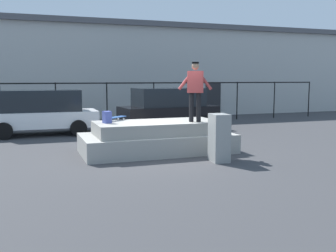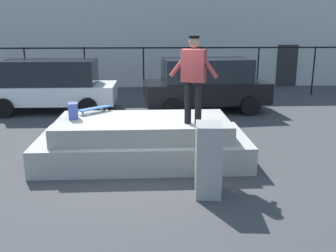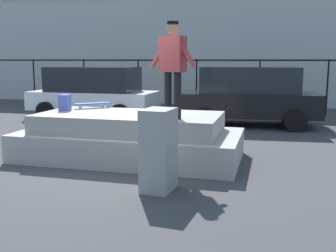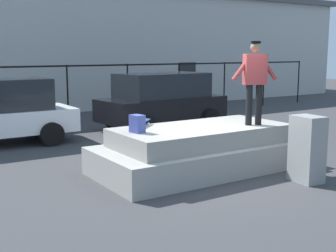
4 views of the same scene
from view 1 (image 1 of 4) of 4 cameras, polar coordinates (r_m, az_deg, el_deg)
ground_plane at (r=11.66m, az=-1.30°, el=-4.16°), size 60.00×60.00×0.00m
concrete_ledge at (r=11.94m, az=-1.59°, el=-1.80°), size 4.56×2.18×0.95m
skateboarder at (r=11.74m, az=3.98°, el=5.70°), size 0.98×0.46×1.79m
skateboard at (r=12.20m, az=-7.59°, el=1.25°), size 0.74×0.70×0.12m
backpack at (r=11.56m, az=-8.88°, el=1.29°), size 0.25×0.31×0.35m
car_white_hatchback_near at (r=16.37m, az=-18.01°, el=2.04°), size 4.37×2.04×1.79m
car_black_hatchback_mid at (r=17.18m, az=0.07°, el=2.66°), size 4.36×2.38×1.82m
utility_box at (r=10.67m, az=7.47°, el=-1.72°), size 0.49×0.64×1.30m
fence_row at (r=19.31m, az=-8.91°, el=4.48°), size 24.06×0.06×2.06m
warehouse_building at (r=25.81m, az=-11.73°, el=7.91°), size 35.47×8.60×5.45m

